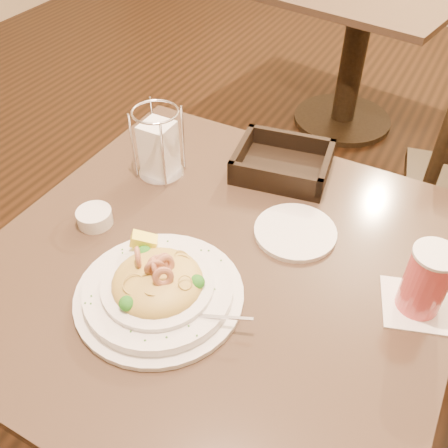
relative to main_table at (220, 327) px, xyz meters
The scene contains 9 objects.
ground 0.50m from the main_table, ahead, with size 7.00×7.00×0.00m, color black.
main_table is the anchor object (origin of this frame).
background_table 1.84m from the main_table, 97.56° to the left, with size 1.04×1.04×0.73m.
pasta_bowl 0.30m from the main_table, 110.91° to the right, with size 0.34×0.31×0.10m.
drink_glass 0.48m from the main_table, 10.81° to the left, with size 0.15×0.15×0.14m.
bread_basket 0.41m from the main_table, 91.26° to the left, with size 0.25×0.21×0.06m.
napkin_caddy 0.44m from the main_table, 144.86° to the left, with size 0.11×0.11×0.17m.
side_plate 0.29m from the main_table, 53.40° to the left, with size 0.17×0.17×0.01m, color white.
butter_ramekin 0.38m from the main_table, behind, with size 0.08×0.08×0.03m, color white.
Camera 1 is at (0.33, -0.59, 1.45)m, focal length 40.00 mm.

